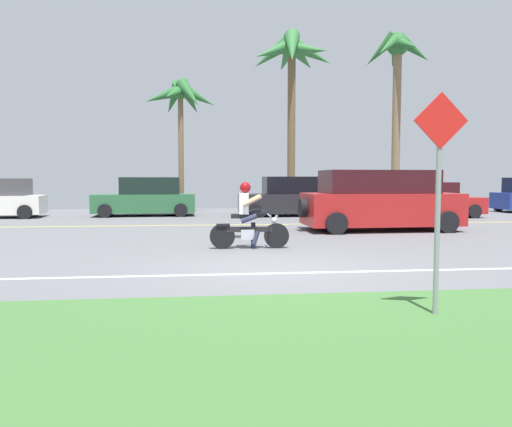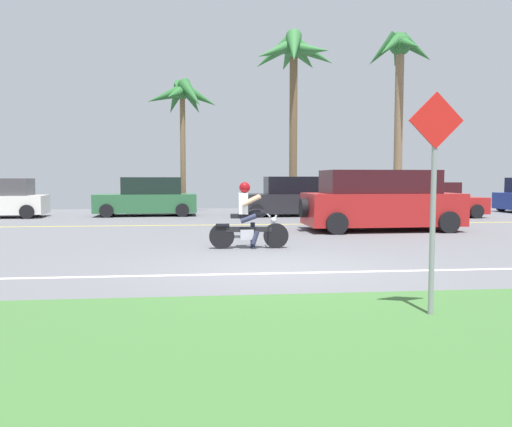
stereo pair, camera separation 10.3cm
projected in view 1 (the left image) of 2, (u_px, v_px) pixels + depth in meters
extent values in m
cube|color=slate|center=(260.00, 247.00, 11.81)|extent=(56.00, 30.00, 0.04)
cube|color=#3D6B33|center=(347.00, 342.00, 4.76)|extent=(56.00, 3.80, 0.06)
cube|color=silver|center=(284.00, 273.00, 8.38)|extent=(50.40, 0.12, 0.01)
cube|color=yellow|center=(242.00, 225.00, 17.18)|extent=(50.40, 0.12, 0.01)
cylinder|color=black|center=(277.00, 236.00, 11.39)|extent=(0.57, 0.10, 0.57)
cylinder|color=black|center=(222.00, 236.00, 11.29)|extent=(0.57, 0.10, 0.57)
cylinder|color=#B7BAC1|center=(272.00, 225.00, 11.37)|extent=(0.26, 0.05, 0.50)
cube|color=black|center=(250.00, 229.00, 11.33)|extent=(1.04, 0.12, 0.11)
cube|color=#B7BAC1|center=(247.00, 234.00, 11.33)|extent=(0.31, 0.20, 0.23)
ellipsoid|color=black|center=(257.00, 213.00, 11.32)|extent=(0.42, 0.23, 0.21)
cube|color=black|center=(241.00, 216.00, 11.29)|extent=(0.46, 0.22, 0.10)
cube|color=black|center=(223.00, 225.00, 11.27)|extent=(0.31, 0.16, 0.06)
cylinder|color=#B7BAC1|center=(269.00, 215.00, 11.34)|extent=(0.05, 0.59, 0.03)
sphere|color=#B7BAC1|center=(274.00, 220.00, 11.36)|extent=(0.13, 0.13, 0.13)
cylinder|color=#B7BAC1|center=(238.00, 237.00, 11.43)|extent=(0.48, 0.08, 0.07)
cube|color=white|center=(244.00, 203.00, 11.28)|extent=(0.22, 0.31, 0.48)
sphere|color=maroon|center=(245.00, 187.00, 11.25)|extent=(0.25, 0.25, 0.25)
cylinder|color=#2D334C|center=(249.00, 218.00, 11.21)|extent=(0.39, 0.13, 0.24)
cylinder|color=#2D334C|center=(248.00, 218.00, 11.40)|extent=(0.39, 0.13, 0.24)
cylinder|color=#2D334C|center=(253.00, 235.00, 11.48)|extent=(0.11, 0.11, 0.58)
cylinder|color=#2D334C|center=(256.00, 238.00, 11.24)|extent=(0.20, 0.11, 0.32)
cylinder|color=tan|center=(253.00, 201.00, 11.10)|extent=(0.43, 0.10, 0.27)
cylinder|color=tan|center=(251.00, 200.00, 11.48)|extent=(0.43, 0.10, 0.27)
cube|color=#AD1E1E|center=(380.00, 209.00, 15.32)|extent=(4.71, 2.01, 0.97)
cube|color=#351116|center=(378.00, 182.00, 15.25)|extent=(3.40, 1.71, 0.70)
cylinder|color=black|center=(336.00, 223.00, 14.18)|extent=(0.64, 0.23, 0.64)
cylinder|color=black|center=(447.00, 222.00, 14.61)|extent=(0.64, 0.23, 0.64)
cylinder|color=black|center=(319.00, 218.00, 16.08)|extent=(0.64, 0.23, 0.64)
cylinder|color=black|center=(418.00, 217.00, 16.51)|extent=(0.64, 0.23, 0.64)
cylinder|color=black|center=(303.00, 208.00, 15.00)|extent=(0.21, 0.58, 0.58)
cube|color=#444346|center=(0.00, 187.00, 20.14)|extent=(2.27, 1.58, 0.69)
cylinder|color=black|center=(35.00, 209.00, 21.22)|extent=(0.57, 0.22, 0.56)
cylinder|color=black|center=(25.00, 212.00, 19.60)|extent=(0.57, 0.22, 0.56)
cube|color=#2D663D|center=(144.00, 203.00, 21.31)|extent=(4.32, 1.93, 0.78)
cube|color=black|center=(150.00, 186.00, 21.29)|extent=(2.53, 1.60, 0.72)
cylinder|color=black|center=(181.00, 208.00, 22.42)|extent=(0.57, 0.20, 0.56)
cylinder|color=black|center=(111.00, 208.00, 21.95)|extent=(0.57, 0.20, 0.56)
cylinder|color=black|center=(181.00, 210.00, 20.70)|extent=(0.57, 0.20, 0.56)
cylinder|color=black|center=(105.00, 211.00, 20.23)|extent=(0.57, 0.20, 0.56)
cube|color=#232328|center=(285.00, 203.00, 21.31)|extent=(3.92, 1.90, 0.79)
cube|color=black|center=(290.00, 185.00, 21.28)|extent=(2.28, 1.62, 0.73)
cylinder|color=black|center=(312.00, 208.00, 22.41)|extent=(0.56, 0.19, 0.56)
cylinder|color=black|center=(250.00, 208.00, 22.07)|extent=(0.56, 0.19, 0.56)
cylinder|color=black|center=(322.00, 210.00, 20.59)|extent=(0.56, 0.19, 0.56)
cylinder|color=black|center=(255.00, 211.00, 20.24)|extent=(0.56, 0.19, 0.56)
cube|color=#AD1E1E|center=(426.00, 205.00, 20.63)|extent=(4.47, 1.99, 0.67)
cube|color=#351116|center=(421.00, 190.00, 20.55)|extent=(2.61, 1.67, 0.62)
cylinder|color=black|center=(400.00, 212.00, 19.51)|extent=(0.57, 0.20, 0.56)
cylinder|color=black|center=(474.00, 211.00, 19.97)|extent=(0.57, 0.20, 0.56)
cylinder|color=black|center=(381.00, 209.00, 21.32)|extent=(0.57, 0.20, 0.56)
cylinder|color=black|center=(450.00, 209.00, 21.78)|extent=(0.57, 0.20, 0.56)
cylinder|color=black|center=(499.00, 205.00, 24.39)|extent=(0.56, 0.18, 0.56)
cylinder|color=brown|center=(181.00, 153.00, 23.16)|extent=(0.25, 0.25, 5.57)
sphere|color=#28662D|center=(180.00, 92.00, 22.97)|extent=(0.64, 0.64, 0.64)
cone|color=#28662D|center=(197.00, 97.00, 23.00)|extent=(1.87, 0.79, 1.35)
cone|color=#28662D|center=(190.00, 99.00, 23.68)|extent=(1.43, 1.78, 1.63)
cone|color=#28662D|center=(173.00, 99.00, 23.63)|extent=(1.33, 1.79, 1.64)
cone|color=#28662D|center=(163.00, 96.00, 22.76)|extent=(1.93, 0.95, 1.19)
cone|color=#28662D|center=(174.00, 94.00, 22.23)|extent=(1.23, 1.94, 1.12)
cone|color=#28662D|center=(190.00, 95.00, 22.40)|extent=(1.51, 1.77, 1.60)
cylinder|color=brown|center=(291.00, 130.00, 24.67)|extent=(0.39, 0.39, 7.99)
sphere|color=#337538|center=(292.00, 48.00, 24.39)|extent=(1.01, 1.01, 1.01)
cone|color=#337538|center=(311.00, 54.00, 24.51)|extent=(2.28, 0.78, 1.62)
cone|color=#337538|center=(301.00, 57.00, 25.20)|extent=(2.09, 2.24, 1.50)
cone|color=#337538|center=(286.00, 58.00, 25.35)|extent=(1.04, 2.36, 1.54)
cone|color=#337538|center=(272.00, 54.00, 24.58)|extent=(2.35, 1.38, 1.86)
cone|color=#337538|center=(274.00, 51.00, 23.97)|extent=(2.42, 1.53, 1.50)
cone|color=#337538|center=(292.00, 48.00, 23.44)|extent=(1.11, 2.18, 2.07)
cone|color=#337538|center=(308.00, 50.00, 23.78)|extent=(2.13, 2.18, 1.19)
cylinder|color=#846B4C|center=(396.00, 128.00, 25.56)|extent=(0.43, 0.43, 8.39)
sphere|color=#28662D|center=(398.00, 45.00, 25.26)|extent=(1.11, 1.11, 1.11)
cone|color=#28662D|center=(414.00, 50.00, 25.41)|extent=(2.02, 0.78, 1.62)
cone|color=#28662D|center=(395.00, 53.00, 26.14)|extent=(1.10, 2.08, 1.66)
cone|color=#28662D|center=(380.00, 51.00, 25.60)|extent=(1.97, 1.49, 1.84)
cone|color=#28662D|center=(388.00, 46.00, 24.69)|extent=(2.01, 1.76, 1.61)
cone|color=#28662D|center=(407.00, 45.00, 24.44)|extent=(0.94, 2.12, 1.33)
cylinder|color=gray|center=(437.00, 232.00, 5.58)|extent=(0.06, 0.06, 1.99)
cube|color=red|center=(441.00, 121.00, 5.48)|extent=(0.62, 0.03, 0.62)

